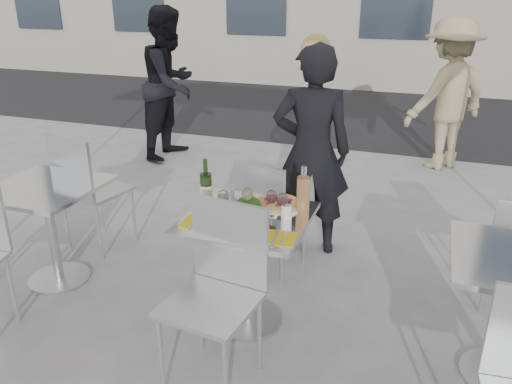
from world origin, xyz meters
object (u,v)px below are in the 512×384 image
(wine_bottle, at_px, (206,187))
(wineglass_red_b, at_px, (282,201))
(pizza_near, at_px, (239,224))
(napkin_right, at_px, (279,238))
(side_table_left, at_px, (49,214))
(wineglass_red_a, at_px, (272,198))
(main_table, at_px, (248,248))
(sugar_shaker, at_px, (286,211))
(pedestrian_a, at_px, (170,84))
(pizza_far, at_px, (278,203))
(wineglass_white_b, at_px, (247,195))
(napkin_left, at_px, (198,222))
(wineglass_white_a, at_px, (223,197))
(side_chair_lfar, at_px, (86,184))
(woman_diner, at_px, (312,152))
(chair_far, at_px, (267,209))
(pedestrian_b, at_px, (448,95))
(carafe, at_px, (303,193))
(chair_near, at_px, (220,280))
(salad_plate, at_px, (248,205))

(wine_bottle, distance_m, wineglass_red_b, 0.51)
(pizza_near, height_order, napkin_right, pizza_near)
(side_table_left, height_order, napkin_right, napkin_right)
(wineglass_red_a, bearing_deg, main_table, -149.00)
(main_table, xyz_separation_m, sugar_shaker, (0.23, 0.05, 0.26))
(pedestrian_a, height_order, pizza_far, pedestrian_a)
(wineglass_white_b, relative_size, napkin_left, 0.79)
(main_table, relative_size, wineglass_red_a, 4.76)
(pedestrian_a, distance_m, wineglass_red_b, 3.80)
(side_table_left, distance_m, wineglass_white_a, 1.39)
(side_chair_lfar, relative_size, wine_bottle, 3.33)
(woman_diner, distance_m, napkin_right, 1.33)
(chair_far, bearing_deg, main_table, 110.57)
(pedestrian_b, distance_m, sugar_shaker, 3.76)
(chair_far, height_order, side_chair_lfar, side_chair_lfar)
(chair_far, relative_size, pizza_far, 2.88)
(side_chair_lfar, relative_size, carafe, 3.39)
(chair_far, distance_m, pedestrian_b, 3.31)
(pizza_near, distance_m, wineglass_red_b, 0.29)
(chair_far, xyz_separation_m, pizza_near, (0.08, -0.76, 0.23))
(wineglass_white_b, height_order, napkin_right, wineglass_white_b)
(woman_diner, bearing_deg, pedestrian_a, -54.27)
(main_table, height_order, side_table_left, same)
(chair_far, relative_size, napkin_left, 4.45)
(side_chair_lfar, distance_m, napkin_left, 1.48)
(side_chair_lfar, xyz_separation_m, wineglass_red_b, (1.75, -0.43, 0.28))
(chair_far, relative_size, wineglass_white_b, 5.67)
(napkin_right, bearing_deg, wineglass_white_a, 148.99)
(side_chair_lfar, xyz_separation_m, napkin_left, (1.31, -0.66, 0.17))
(pizza_near, relative_size, sugar_shaker, 3.25)
(chair_near, bearing_deg, main_table, 98.07)
(pizza_far, bearing_deg, salad_plate, -139.87)
(wineglass_white_a, xyz_separation_m, wineglass_red_b, (0.34, 0.07, 0.00))
(pizza_near, xyz_separation_m, carafe, (0.29, 0.32, 0.11))
(pedestrian_b, xyz_separation_m, napkin_right, (-0.84, -3.91, -0.13))
(pedestrian_a, distance_m, pedestrian_b, 3.33)
(side_table_left, xyz_separation_m, wineglass_white_b, (1.47, 0.07, 0.32))
(chair_far, relative_size, wineglass_red_b, 5.67)
(side_table_left, relative_size, wineglass_red_b, 4.76)
(napkin_left, bearing_deg, side_chair_lfar, 148.60)
(wine_bottle, bearing_deg, wineglass_red_a, -2.41)
(pizza_near, relative_size, salad_plate, 1.58)
(pedestrian_b, bearing_deg, wineglass_white_b, 26.31)
(side_chair_lfar, xyz_separation_m, wineglass_red_a, (1.68, -0.41, 0.28))
(wineglass_red_a, bearing_deg, pizza_near, -121.25)
(woman_diner, height_order, napkin_right, woman_diner)
(salad_plate, relative_size, napkin_right, 1.10)
(pedestrian_b, bearing_deg, napkin_right, 31.40)
(wineglass_white_b, bearing_deg, woman_diner, 82.49)
(pedestrian_b, height_order, salad_plate, pedestrian_b)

